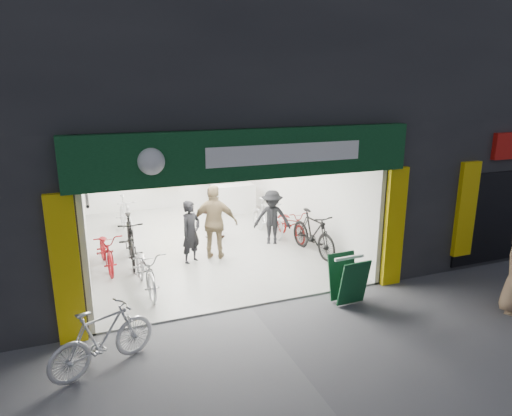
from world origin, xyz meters
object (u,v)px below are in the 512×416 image
bike_left_front (146,269)px  parked_bike (103,338)px  bike_right_front (313,233)px  sandwich_board (348,278)px

bike_left_front → parked_bike: bearing=-115.3°
bike_left_front → bike_right_front: 4.35m
parked_bike → bike_right_front: bearing=-83.6°
bike_left_front → bike_right_front: size_ratio=0.97×
bike_left_front → bike_right_front: bearing=4.5°
parked_bike → sandwich_board: 4.71m
bike_right_front → bike_left_front: bearing=-177.2°
bike_left_front → sandwich_board: size_ratio=1.95×
bike_left_front → sandwich_board: bearing=-32.4°
parked_bike → sandwich_board: (4.68, 0.55, 0.01)m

